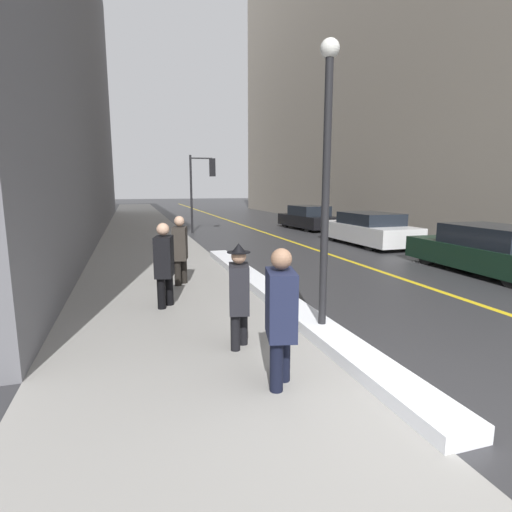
{
  "coord_description": "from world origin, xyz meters",
  "views": [
    {
      "loc": [
        -2.64,
        -3.14,
        2.35
      ],
      "look_at": [
        -0.4,
        4.0,
        1.05
      ],
      "focal_mm": 28.0,
      "sensor_mm": 36.0,
      "label": 1
    }
  ],
  "objects_px": {
    "pedestrian_trailing": "(164,261)",
    "parked_car_white": "(369,229)",
    "pedestrian_with_shoulder_bag": "(281,312)",
    "pedestrian_nearside": "(180,247)",
    "traffic_light_near": "(204,177)",
    "parked_car_dark_green": "(491,251)",
    "parked_car_black": "(308,218)",
    "pedestrian_in_fedora": "(239,292)",
    "lamp_post": "(327,164)"
  },
  "relations": [
    {
      "from": "pedestrian_trailing",
      "to": "parked_car_white",
      "type": "relative_size",
      "value": 0.36
    },
    {
      "from": "pedestrian_with_shoulder_bag",
      "to": "pedestrian_nearside",
      "type": "height_order",
      "value": "pedestrian_nearside"
    },
    {
      "from": "traffic_light_near",
      "to": "pedestrian_trailing",
      "type": "bearing_deg",
      "value": -98.02
    },
    {
      "from": "traffic_light_near",
      "to": "pedestrian_nearside",
      "type": "height_order",
      "value": "traffic_light_near"
    },
    {
      "from": "pedestrian_nearside",
      "to": "parked_car_dark_green",
      "type": "bearing_deg",
      "value": 94.87
    },
    {
      "from": "pedestrian_nearside",
      "to": "parked_car_white",
      "type": "xyz_separation_m",
      "value": [
        8.2,
        4.61,
        -0.29
      ]
    },
    {
      "from": "pedestrian_with_shoulder_bag",
      "to": "pedestrian_trailing",
      "type": "bearing_deg",
      "value": -150.89
    },
    {
      "from": "pedestrian_with_shoulder_bag",
      "to": "parked_car_black",
      "type": "distance_m",
      "value": 18.25
    },
    {
      "from": "pedestrian_trailing",
      "to": "pedestrian_in_fedora",
      "type": "bearing_deg",
      "value": 33.38
    },
    {
      "from": "pedestrian_in_fedora",
      "to": "parked_car_white",
      "type": "bearing_deg",
      "value": 151.46
    },
    {
      "from": "traffic_light_near",
      "to": "pedestrian_trailing",
      "type": "xyz_separation_m",
      "value": [
        -3.1,
        -12.78,
        -1.92
      ]
    },
    {
      "from": "parked_car_dark_green",
      "to": "pedestrian_trailing",
      "type": "bearing_deg",
      "value": 95.54
    },
    {
      "from": "pedestrian_with_shoulder_bag",
      "to": "pedestrian_trailing",
      "type": "relative_size",
      "value": 1.0
    },
    {
      "from": "pedestrian_in_fedora",
      "to": "parked_car_dark_green",
      "type": "xyz_separation_m",
      "value": [
        7.89,
        2.91,
        -0.23
      ]
    },
    {
      "from": "pedestrian_in_fedora",
      "to": "parked_car_dark_green",
      "type": "relative_size",
      "value": 0.32
    },
    {
      "from": "parked_car_dark_green",
      "to": "parked_car_white",
      "type": "height_order",
      "value": "parked_car_dark_green"
    },
    {
      "from": "lamp_post",
      "to": "parked_car_black",
      "type": "relative_size",
      "value": 1.02
    },
    {
      "from": "lamp_post",
      "to": "parked_car_dark_green",
      "type": "bearing_deg",
      "value": 23.36
    },
    {
      "from": "parked_car_dark_green",
      "to": "parked_car_white",
      "type": "relative_size",
      "value": 1.05
    },
    {
      "from": "traffic_light_near",
      "to": "pedestrian_trailing",
      "type": "height_order",
      "value": "traffic_light_near"
    },
    {
      "from": "lamp_post",
      "to": "parked_car_black",
      "type": "height_order",
      "value": "lamp_post"
    },
    {
      "from": "pedestrian_in_fedora",
      "to": "pedestrian_trailing",
      "type": "relative_size",
      "value": 0.94
    },
    {
      "from": "pedestrian_with_shoulder_bag",
      "to": "parked_car_dark_green",
      "type": "xyz_separation_m",
      "value": [
        7.73,
        4.17,
        -0.3
      ]
    },
    {
      "from": "pedestrian_nearside",
      "to": "parked_car_black",
      "type": "bearing_deg",
      "value": 155.88
    },
    {
      "from": "pedestrian_with_shoulder_bag",
      "to": "pedestrian_in_fedora",
      "type": "distance_m",
      "value": 1.28
    },
    {
      "from": "pedestrian_trailing",
      "to": "parked_car_black",
      "type": "xyz_separation_m",
      "value": [
        8.97,
        12.79,
        -0.31
      ]
    },
    {
      "from": "parked_car_white",
      "to": "pedestrian_trailing",
      "type": "bearing_deg",
      "value": 125.4
    },
    {
      "from": "traffic_light_near",
      "to": "pedestrian_in_fedora",
      "type": "height_order",
      "value": "traffic_light_near"
    },
    {
      "from": "lamp_post",
      "to": "pedestrian_with_shoulder_bag",
      "type": "relative_size",
      "value": 2.66
    },
    {
      "from": "traffic_light_near",
      "to": "parked_car_dark_green",
      "type": "bearing_deg",
      "value": -59.61
    },
    {
      "from": "lamp_post",
      "to": "parked_car_black",
      "type": "distance_m",
      "value": 16.6
    },
    {
      "from": "lamp_post",
      "to": "pedestrian_in_fedora",
      "type": "relative_size",
      "value": 2.84
    },
    {
      "from": "traffic_light_near",
      "to": "parked_car_white",
      "type": "relative_size",
      "value": 0.84
    },
    {
      "from": "parked_car_black",
      "to": "pedestrian_trailing",
      "type": "bearing_deg",
      "value": 139.81
    },
    {
      "from": "parked_car_black",
      "to": "parked_car_dark_green",
      "type": "bearing_deg",
      "value": 173.84
    },
    {
      "from": "pedestrian_trailing",
      "to": "parked_car_black",
      "type": "height_order",
      "value": "pedestrian_trailing"
    },
    {
      "from": "pedestrian_in_fedora",
      "to": "pedestrian_nearside",
      "type": "distance_m",
      "value": 4.16
    },
    {
      "from": "traffic_light_near",
      "to": "parked_car_black",
      "type": "xyz_separation_m",
      "value": [
        5.86,
        0.01,
        -2.22
      ]
    },
    {
      "from": "pedestrian_trailing",
      "to": "parked_car_white",
      "type": "xyz_separation_m",
      "value": [
        8.72,
        6.38,
        -0.29
      ]
    },
    {
      "from": "parked_car_dark_green",
      "to": "parked_car_white",
      "type": "bearing_deg",
      "value": 2.34
    },
    {
      "from": "lamp_post",
      "to": "pedestrian_trailing",
      "type": "height_order",
      "value": "lamp_post"
    },
    {
      "from": "pedestrian_in_fedora",
      "to": "pedestrian_nearside",
      "type": "relative_size",
      "value": 0.94
    },
    {
      "from": "pedestrian_with_shoulder_bag",
      "to": "parked_car_white",
      "type": "height_order",
      "value": "pedestrian_with_shoulder_bag"
    },
    {
      "from": "traffic_light_near",
      "to": "pedestrian_in_fedora",
      "type": "distance_m",
      "value": 15.45
    },
    {
      "from": "pedestrian_with_shoulder_bag",
      "to": "pedestrian_nearside",
      "type": "relative_size",
      "value": 1.0
    },
    {
      "from": "pedestrian_trailing",
      "to": "pedestrian_nearside",
      "type": "bearing_deg",
      "value": 177.11
    },
    {
      "from": "pedestrian_with_shoulder_bag",
      "to": "pedestrian_in_fedora",
      "type": "height_order",
      "value": "pedestrian_with_shoulder_bag"
    },
    {
      "from": "lamp_post",
      "to": "pedestrian_trailing",
      "type": "bearing_deg",
      "value": 135.04
    },
    {
      "from": "lamp_post",
      "to": "pedestrian_nearside",
      "type": "height_order",
      "value": "lamp_post"
    },
    {
      "from": "parked_car_black",
      "to": "pedestrian_with_shoulder_bag",
      "type": "bearing_deg",
      "value": 149.04
    }
  ]
}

